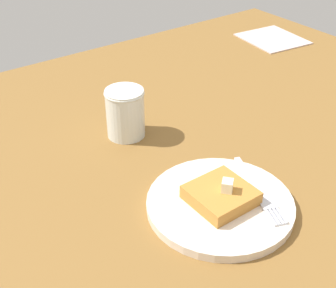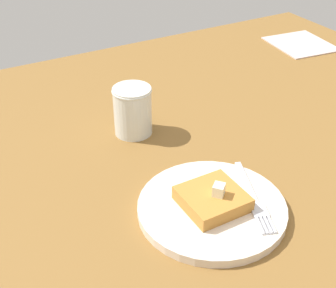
# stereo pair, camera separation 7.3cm
# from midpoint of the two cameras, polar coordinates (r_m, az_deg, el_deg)

# --- Properties ---
(table_surface) EXTENTS (1.22, 1.22, 0.03)m
(table_surface) POSITION_cam_midpoint_polar(r_m,az_deg,el_deg) (0.76, 7.54, -4.40)
(table_surface) COLOR brown
(table_surface) RESTS_ON ground
(plate) EXTENTS (0.21, 0.21, 0.01)m
(plate) POSITION_cam_midpoint_polar(r_m,az_deg,el_deg) (0.68, 3.27, -7.40)
(plate) COLOR silver
(plate) RESTS_ON table_surface
(toast_slice_center) EXTENTS (0.09, 0.08, 0.02)m
(toast_slice_center) POSITION_cam_midpoint_polar(r_m,az_deg,el_deg) (0.67, 3.31, -6.36)
(toast_slice_center) COLOR #BB7B32
(toast_slice_center) RESTS_ON plate
(butter_pat_primary) EXTENTS (0.02, 0.02, 0.02)m
(butter_pat_primary) POSITION_cam_midpoint_polar(r_m,az_deg,el_deg) (0.65, 4.07, -5.21)
(butter_pat_primary) COLOR #F0ECCB
(butter_pat_primary) RESTS_ON toast_slice_center
(fork) EXTENTS (0.07, 0.15, 0.00)m
(fork) POSITION_cam_midpoint_polar(r_m,az_deg,el_deg) (0.69, 8.18, -6.00)
(fork) COLOR silver
(fork) RESTS_ON plate
(syrup_jar) EXTENTS (0.07, 0.07, 0.09)m
(syrup_jar) POSITION_cam_midpoint_polar(r_m,az_deg,el_deg) (0.83, -7.77, 3.54)
(syrup_jar) COLOR #3A1905
(syrup_jar) RESTS_ON table_surface
(napkin) EXTENTS (0.16, 0.17, 0.00)m
(napkin) POSITION_cam_midpoint_polar(r_m,az_deg,el_deg) (1.29, 11.00, 12.44)
(napkin) COLOR beige
(napkin) RESTS_ON table_surface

